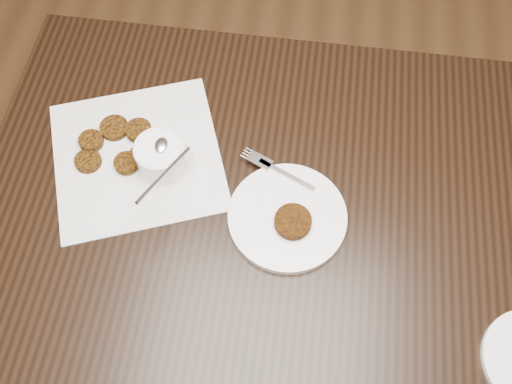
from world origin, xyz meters
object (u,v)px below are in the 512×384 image
Objects in this scene: napkin at (137,156)px; plate_with_patty at (287,215)px; table at (289,267)px; sauce_ramekin at (158,147)px.

napkin is 0.33m from plate_with_patty.
plate_with_patty reaches higher than table.
sauce_ramekin reaches higher than table.
sauce_ramekin is (-0.28, 0.04, 0.45)m from table.
plate_with_patty reaches higher than napkin.
plate_with_patty is (0.26, -0.08, -0.05)m from sauce_ramekin.
table is 5.64× the size of plate_with_patty.
sauce_ramekin is at bearing 162.42° from plate_with_patty.
sauce_ramekin is 0.28m from plate_with_patty.
table is at bearing 64.04° from plate_with_patty.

